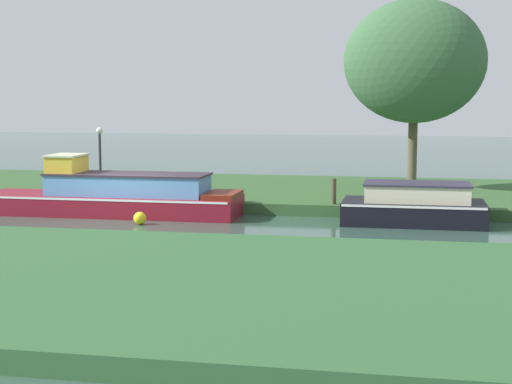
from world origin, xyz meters
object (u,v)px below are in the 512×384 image
Objects in this scene: willow_tree_left at (415,62)px; mooring_post_near at (334,191)px; lamp_post at (100,152)px; black_narrowboat at (414,206)px; channel_buoy at (140,218)px; maroon_barge at (115,196)px.

willow_tree_left is 8.47× the size of mooring_post_near.
mooring_post_near is (8.74, -0.79, -1.18)m from lamp_post.
black_narrowboat is 11.70m from lamp_post.
willow_tree_left is 2.94× the size of lamp_post.
lamp_post reaches higher than mooring_post_near.
black_narrowboat is 2.97m from mooring_post_near.
mooring_post_near is at bearing 155.57° from black_narrowboat.
black_narrowboat is at bearing 12.40° from channel_buoy.
mooring_post_near is (7.39, 1.22, 0.19)m from maroon_barge.
maroon_barge reaches higher than mooring_post_near.
lamp_post reaches higher than black_narrowboat.
channel_buoy is at bearing -152.04° from mooring_post_near.
black_narrowboat reaches higher than mooring_post_near.
maroon_barge is at bearing -170.59° from mooring_post_near.
mooring_post_near is at bearing -119.13° from willow_tree_left.
willow_tree_left reaches higher than lamp_post.
maroon_barge is 1.22× the size of willow_tree_left.
maroon_barge is 10.08m from black_narrowboat.
mooring_post_near is (-2.69, 1.22, 0.26)m from black_narrowboat.
maroon_barge is 2.79m from lamp_post.
black_narrowboat is at bearing -89.19° from willow_tree_left.
channel_buoy is (-8.54, -1.88, -0.37)m from black_narrowboat.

